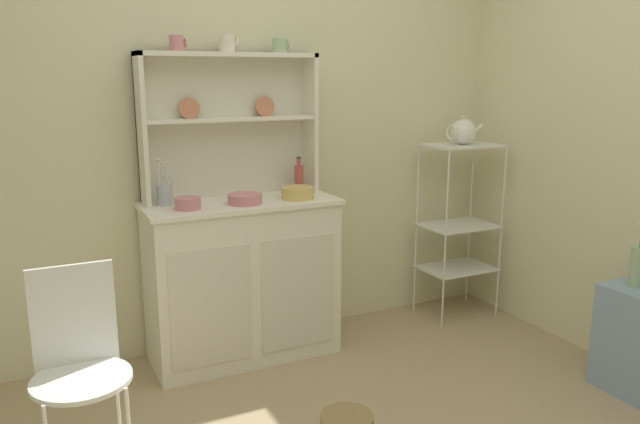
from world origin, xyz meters
TOP-DOWN VIEW (x-y plane):
  - wall_back at (0.00, 1.62)m, footprint 3.84×0.05m
  - hutch_cabinet at (-0.16, 1.37)m, footprint 1.03×0.45m
  - hutch_shelf_unit at (-0.16, 1.53)m, footprint 0.96×0.18m
  - bakers_rack at (1.29, 1.35)m, footprint 0.45×0.32m
  - wire_chair at (-1.07, 0.59)m, footprint 0.36×0.36m
  - cup_rose_0 at (-0.43, 1.49)m, footprint 0.09×0.07m
  - cup_cream_1 at (-0.17, 1.49)m, footprint 0.10×0.08m
  - cup_sage_2 at (0.13, 1.49)m, footprint 0.09×0.08m
  - bowl_mixing_large at (-0.46, 1.29)m, footprint 0.13×0.13m
  - bowl_floral_medium at (-0.16, 1.29)m, footprint 0.18×0.18m
  - bowl_cream_small at (0.14, 1.29)m, footprint 0.18×0.18m
  - jam_bottle at (0.22, 1.45)m, footprint 0.05×0.05m
  - utensil_jar at (-0.54, 1.45)m, footprint 0.08×0.08m
  - porcelain_teapot at (1.28, 1.35)m, footprint 0.25×0.16m
  - flower_vase at (1.44, 0.18)m, footprint 0.08×0.08m

SIDE VIEW (x-z plane):
  - hutch_cabinet at x=-0.16m, z-range 0.01..0.89m
  - wire_chair at x=-1.07m, z-range 0.09..0.94m
  - flower_vase at x=1.44m, z-range 0.48..0.81m
  - bakers_rack at x=1.29m, z-range 0.12..1.24m
  - bowl_floral_medium at x=-0.16m, z-range 0.88..0.93m
  - bowl_mixing_large at x=-0.46m, z-range 0.88..0.94m
  - bowl_cream_small at x=0.14m, z-range 0.88..0.94m
  - utensil_jar at x=-0.54m, z-range 0.82..1.06m
  - jam_bottle at x=0.22m, z-range 0.86..1.07m
  - porcelain_teapot at x=1.28m, z-range 1.10..1.28m
  - wall_back at x=0.00m, z-range 0.00..2.50m
  - hutch_shelf_unit at x=-0.16m, z-range 0.94..1.71m
  - cup_sage_2 at x=0.13m, z-range 1.65..1.73m
  - cup_rose_0 at x=-0.43m, z-range 1.65..1.73m
  - cup_cream_1 at x=-0.17m, z-range 1.65..1.74m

